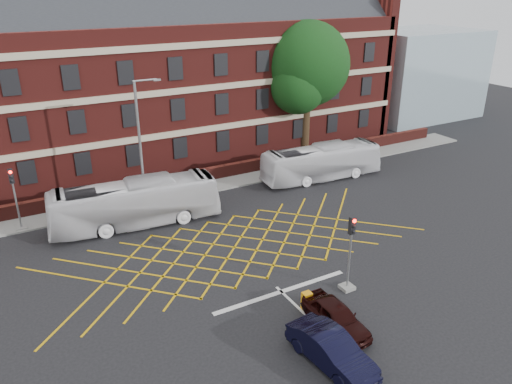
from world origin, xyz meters
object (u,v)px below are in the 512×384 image
car_navy (331,350)px  traffic_light_far (17,205)px  traffic_light_near (349,260)px  car_maroon (336,316)px  utility_cabinet (307,301)px  bus_right (321,162)px  street_lamp (143,170)px  deciduous_tree (307,70)px  bus_left (135,203)px

car_navy → traffic_light_far: traffic_light_far is taller
car_navy → traffic_light_near: 6.00m
car_maroon → utility_cabinet: 1.95m
bus_right → car_navy: bus_right is taller
traffic_light_near → utility_cabinet: (-2.92, -0.41, -1.28)m
car_maroon → bus_right: bearing=56.1°
traffic_light_far → utility_cabinet: (11.54, -16.43, -1.28)m
traffic_light_near → street_lamp: bearing=114.1°
car_maroon → deciduous_tree: bearing=59.0°
car_navy → traffic_light_far: (-10.24, 20.15, 1.03)m
bus_right → car_navy: bearing=149.7°
utility_cabinet → bus_right: bearing=51.7°
bus_left → bus_right: 15.92m
bus_left → street_lamp: (1.14, 1.30, 1.71)m
bus_left → car_navy: (3.33, -17.16, -0.82)m
bus_right → traffic_light_far: size_ratio=2.41×
street_lamp → traffic_light_far: bearing=168.2°
bus_left → utility_cabinet: 14.26m
bus_right → deciduous_tree: (3.19, 7.17, 6.21)m
street_lamp → bus_left: bearing=-131.2°
traffic_light_far → bus_right: bearing=-5.4°
deciduous_tree → street_lamp: (-17.94, -6.69, -4.37)m
deciduous_tree → traffic_light_far: size_ratio=2.83×
bus_right → deciduous_tree: deciduous_tree is taller
street_lamp → utility_cabinet: 15.41m
bus_left → traffic_light_near: size_ratio=2.62×
car_navy → street_lamp: (-2.18, 18.47, 2.54)m
car_navy → street_lamp: bearing=90.8°
deciduous_tree → utility_cabinet: 26.83m
traffic_light_near → car_navy: bearing=-135.6°
bus_right → traffic_light_near: bearing=153.6°
bus_right → street_lamp: street_lamp is taller
traffic_light_far → street_lamp: bearing=-11.8°
bus_left → deciduous_tree: 21.56m
traffic_light_far → utility_cabinet: bearing=-54.9°
car_maroon → utility_cabinet: size_ratio=4.13×
traffic_light_far → street_lamp: (8.06, -1.69, 1.51)m
car_maroon → traffic_light_far: 21.88m
bus_left → traffic_light_near: bearing=-143.9°
bus_left → deciduous_tree: bearing=-61.3°
traffic_light_near → car_maroon: bearing=-138.1°
car_navy → traffic_light_far: bearing=111.0°
bus_right → car_maroon: (-10.94, -16.17, -0.75)m
car_maroon → deciduous_tree: 28.16m
bus_right → utility_cabinet: size_ratio=10.60×
car_maroon → deciduous_tree: deciduous_tree is taller
deciduous_tree → traffic_light_near: bearing=-118.8°
bus_left → deciduous_tree: (19.08, 7.99, 6.08)m
bus_right → street_lamp: size_ratio=1.09×
bus_right → bus_left: bearing=97.6°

